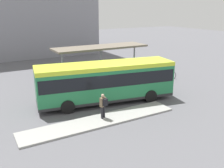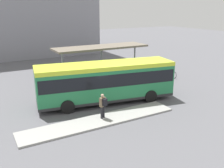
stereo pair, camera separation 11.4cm
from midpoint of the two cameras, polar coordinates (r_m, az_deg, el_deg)
The scene contains 10 objects.
ground_plane at distance 19.45m, azimuth -1.16°, elevation -4.08°, with size 120.00×120.00×0.00m, color #5B5B60.
curb_island at distance 16.22m, azimuth -2.40°, elevation -8.35°, with size 10.43×1.80×0.12m.
city_bus at distance 18.88m, azimuth -1.17°, elevation 0.98°, with size 10.62×4.26×3.04m.
pedestrian_waiting at distance 16.06m, azimuth -1.86°, elevation -4.70°, with size 0.48×0.52×1.65m.
bicycle_yellow at distance 26.87m, azimuth 13.45°, elevation 2.28°, with size 0.48×1.71×0.74m.
bicycle_white at distance 27.63m, azimuth 12.65°, elevation 2.67°, with size 0.48×1.53×0.66m.
station_shelter at distance 24.24m, azimuth -2.35°, elevation 8.19°, with size 9.21×2.70×3.46m.
potted_planter_near_shelter at distance 23.75m, azimuth 4.51°, elevation 1.73°, with size 0.97×0.97×1.45m.
potted_planter_far_side at distance 20.86m, azimuth -8.90°, elevation -0.84°, with size 0.75×0.75×1.28m.
station_building at distance 41.43m, azimuth -18.99°, elevation 16.93°, with size 19.55×10.27×15.06m.
Camera 2 is at (-8.44, -16.05, 7.03)m, focal length 40.00 mm.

